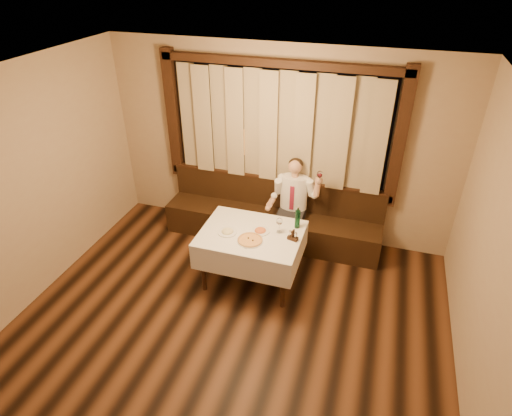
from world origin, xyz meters
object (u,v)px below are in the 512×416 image
(dining_table, at_px, (251,239))
(seated_man, at_px, (293,198))
(pasta_red, at_px, (260,229))
(cruet_caddy, at_px, (293,236))
(pizza, at_px, (250,240))
(green_bottle, at_px, (297,219))
(banquette, at_px, (272,220))
(pasta_cream, at_px, (227,230))

(dining_table, bearing_deg, seated_man, 71.31)
(pasta_red, bearing_deg, cruet_caddy, -6.48)
(pizza, bearing_deg, cruet_caddy, 20.37)
(green_bottle, bearing_deg, dining_table, -151.23)
(banquette, relative_size, seated_man, 2.36)
(dining_table, height_order, pasta_red, pasta_red)
(green_bottle, bearing_deg, pizza, -136.15)
(pizza, height_order, seated_man, seated_man)
(pizza, distance_m, cruet_caddy, 0.52)
(green_bottle, relative_size, seated_man, 0.23)
(pasta_cream, bearing_deg, dining_table, 17.24)
(banquette, height_order, dining_table, banquette)
(pasta_cream, distance_m, cruet_caddy, 0.82)
(pasta_red, bearing_deg, dining_table, -151.62)
(cruet_caddy, bearing_deg, pasta_cream, -158.86)
(dining_table, xyz_separation_m, seated_man, (0.32, 0.94, 0.14))
(cruet_caddy, bearing_deg, pasta_red, -171.99)
(seated_man, bearing_deg, pasta_red, -103.68)
(dining_table, bearing_deg, pasta_red, 28.38)
(dining_table, height_order, seated_man, seated_man)
(pasta_cream, bearing_deg, pasta_red, 20.36)
(pasta_red, relative_size, seated_man, 0.17)
(banquette, height_order, pasta_red, banquette)
(pizza, xyz_separation_m, pasta_cream, (-0.33, 0.09, 0.02))
(dining_table, xyz_separation_m, cruet_caddy, (0.53, 0.01, 0.15))
(cruet_caddy, xyz_separation_m, seated_man, (-0.21, 0.93, -0.01))
(pizza, bearing_deg, banquette, 91.98)
(dining_table, distance_m, pasta_red, 0.18)
(dining_table, relative_size, pasta_cream, 5.21)
(dining_table, bearing_deg, banquette, 90.00)
(banquette, distance_m, green_bottle, 1.07)
(pasta_red, distance_m, cruet_caddy, 0.43)
(dining_table, bearing_deg, green_bottle, 28.77)
(banquette, relative_size, pasta_cream, 13.12)
(banquette, height_order, pizza, banquette)
(dining_table, distance_m, cruet_caddy, 0.55)
(pasta_cream, bearing_deg, seated_man, 59.57)
(banquette, relative_size, cruet_caddy, 23.07)
(pasta_cream, height_order, seated_man, seated_man)
(pizza, height_order, cruet_caddy, cruet_caddy)
(green_bottle, bearing_deg, cruet_caddy, -88.21)
(cruet_caddy, height_order, seated_man, seated_man)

